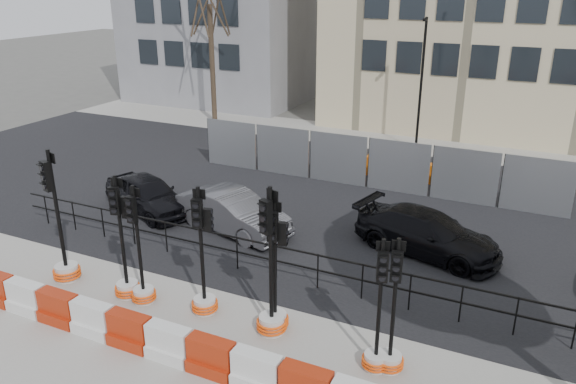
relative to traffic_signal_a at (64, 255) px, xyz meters
The scene contains 19 objects.
ground 5.26m from the traffic_signal_a, 13.97° to the left, with size 120.00×120.00×0.00m, color #51514C.
sidewalk_near 5.40m from the traffic_signal_a, 19.02° to the right, with size 40.00×6.00×0.02m, color gray.
road 9.71m from the traffic_signal_a, 58.52° to the left, with size 40.00×14.00×0.03m, color black.
sidewalk_far 18.00m from the traffic_signal_a, 73.67° to the left, with size 40.00×4.00×0.02m, color gray.
kerb_railing 5.62m from the traffic_signal_a, 25.92° to the left, with size 18.00×0.04×1.00m.
heras_fencing 11.88m from the traffic_signal_a, 67.40° to the left, with size 14.33×1.72×2.00m.
lamp_post_far 17.34m from the traffic_signal_a, 71.11° to the left, with size 0.12×0.56×6.00m.
barrier_row 5.30m from the traffic_signal_a, 16.97° to the right, with size 16.75×0.50×0.80m.
traffic_signal_a is the anchor object (origin of this frame).
traffic_signal_b 2.05m from the traffic_signal_a, ahead, with size 0.64×0.64×3.26m.
traffic_signal_c 2.58m from the traffic_signal_a, ahead, with size 0.61×0.61×3.11m.
traffic_signal_d 4.23m from the traffic_signal_a, ahead, with size 0.64×0.64×3.26m.
traffic_signal_e 6.05m from the traffic_signal_a, ahead, with size 0.70×0.70×3.57m.
traffic_signal_f 6.07m from the traffic_signal_a, ahead, with size 0.63×0.63×3.21m.
traffic_signal_g 8.84m from the traffic_signal_a, ahead, with size 0.59×0.59×3.01m.
traffic_signal_h 8.58m from the traffic_signal_a, ahead, with size 0.59×0.59×2.98m.
car_a 4.82m from the traffic_signal_a, 101.83° to the left, with size 4.10×2.74×1.30m, color black.
car_b 5.22m from the traffic_signal_a, 62.06° to the left, with size 4.22×2.36×1.32m, color #49494E.
car_c 10.14m from the traffic_signal_a, 34.54° to the left, with size 4.65×2.78×1.26m, color black.
Camera 1 is at (5.98, -10.67, 7.61)m, focal length 35.00 mm.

